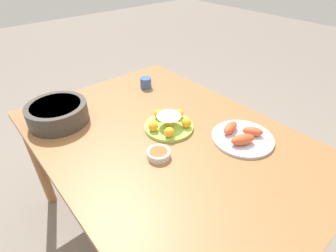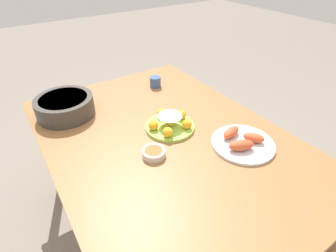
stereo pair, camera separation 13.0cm
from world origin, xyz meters
TOP-DOWN VIEW (x-y plane):
  - ground_plane at (0.00, 0.00)m, footprint 12.00×12.00m
  - dining_table at (0.00, 0.00)m, footprint 1.52×1.08m
  - cake_plate at (0.05, -0.06)m, footprint 0.25×0.25m
  - serving_bowl at (0.48, 0.35)m, footprint 0.31×0.31m
  - sauce_bowl at (-0.08, 0.12)m, footprint 0.11×0.11m
  - seafood_platter at (-0.25, -0.27)m, footprint 0.30×0.30m
  - cup_near at (0.50, -0.24)m, footprint 0.07×0.07m

SIDE VIEW (x-z plane):
  - ground_plane at x=0.00m, z-range 0.00..0.00m
  - dining_table at x=0.00m, z-range 0.29..1.04m
  - sauce_bowl at x=-0.08m, z-range 0.75..0.78m
  - seafood_platter at x=-0.25m, z-range 0.73..0.80m
  - cake_plate at x=0.05m, z-range 0.73..0.82m
  - cup_near at x=0.50m, z-range 0.75..0.82m
  - serving_bowl at x=0.48m, z-range 0.75..0.85m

